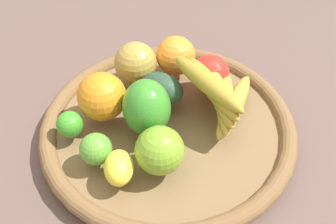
% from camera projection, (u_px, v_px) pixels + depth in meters
% --- Properties ---
extents(ground_plane, '(2.40, 2.40, 0.00)m').
position_uv_depth(ground_plane, '(168.00, 135.00, 0.74)').
color(ground_plane, brown).
rests_on(ground_plane, ground).
extents(basket, '(0.44, 0.44, 0.04)m').
position_uv_depth(basket, '(168.00, 128.00, 0.73)').
color(basket, brown).
rests_on(basket, ground_plane).
extents(orange_1, '(0.10, 0.10, 0.08)m').
position_uv_depth(orange_1, '(102.00, 97.00, 0.69)').
color(orange_1, orange).
rests_on(orange_1, basket).
extents(orange_0, '(0.09, 0.09, 0.07)m').
position_uv_depth(orange_0, '(176.00, 56.00, 0.78)').
color(orange_0, orange).
rests_on(orange_0, basket).
extents(bell_pepper, '(0.11, 0.11, 0.10)m').
position_uv_depth(bell_pepper, '(147.00, 108.00, 0.66)').
color(bell_pepper, '#3A8D2A').
rests_on(bell_pepper, basket).
extents(banana_bunch, '(0.17, 0.16, 0.09)m').
position_uv_depth(banana_bunch, '(220.00, 94.00, 0.69)').
color(banana_bunch, '#B29638').
rests_on(banana_bunch, basket).
extents(apple_2, '(0.09, 0.09, 0.08)m').
position_uv_depth(apple_2, '(160.00, 150.00, 0.62)').
color(apple_2, '#77A72A').
rests_on(apple_2, basket).
extents(lime_1, '(0.07, 0.07, 0.05)m').
position_uv_depth(lime_1, '(96.00, 149.00, 0.63)').
color(lime_1, '#5BA133').
rests_on(lime_1, basket).
extents(apple_0, '(0.10, 0.10, 0.08)m').
position_uv_depth(apple_0, '(136.00, 63.00, 0.76)').
color(apple_0, '#AC8E3C').
rests_on(apple_0, basket).
extents(apple_1, '(0.07, 0.07, 0.07)m').
position_uv_depth(apple_1, '(210.00, 73.00, 0.75)').
color(apple_1, red).
rests_on(apple_1, basket).
extents(lemon_0, '(0.07, 0.06, 0.04)m').
position_uv_depth(lemon_0, '(119.00, 168.00, 0.61)').
color(lemon_0, yellow).
rests_on(lemon_0, basket).
extents(avocado, '(0.07, 0.09, 0.06)m').
position_uv_depth(avocado, '(162.00, 89.00, 0.73)').
color(avocado, '#284632').
rests_on(avocado, basket).
extents(lime_0, '(0.05, 0.05, 0.04)m').
position_uv_depth(lime_0, '(70.00, 124.00, 0.68)').
color(lime_0, green).
rests_on(lime_0, basket).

